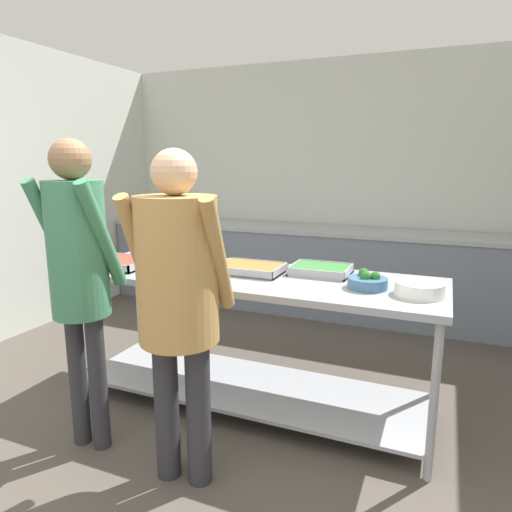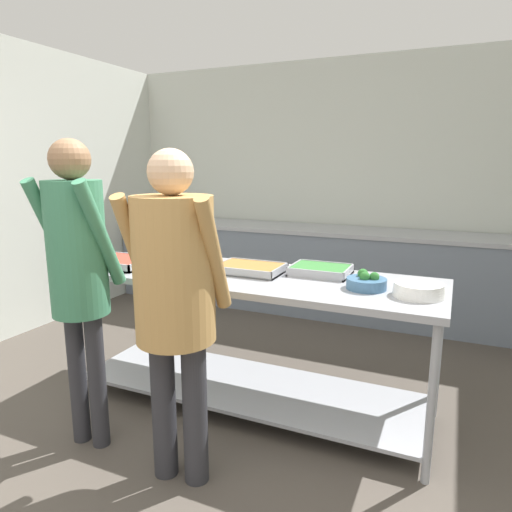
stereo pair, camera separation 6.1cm
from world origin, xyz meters
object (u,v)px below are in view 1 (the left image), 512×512
at_px(sauce_pan, 186,262).
at_px(water_bottle, 165,208).
at_px(guest_serving_left, 78,261).
at_px(broccoli_bowl, 367,282).
at_px(serving_tray_greens, 250,269).
at_px(plate_stack, 420,289).
at_px(guest_serving_right, 178,287).
at_px(serving_tray_vegetables, 117,263).
at_px(serving_tray_roast, 321,270).

relative_size(sauce_pan, water_bottle, 1.45).
height_order(guest_serving_left, water_bottle, guest_serving_left).
relative_size(broccoli_bowl, guest_serving_left, 0.13).
xyz_separation_m(serving_tray_greens, plate_stack, (1.03, -0.12, 0.01)).
height_order(plate_stack, guest_serving_right, guest_serving_right).
bearing_deg(guest_serving_left, guest_serving_right, -3.68).
height_order(serving_tray_vegetables, guest_serving_left, guest_serving_left).
xyz_separation_m(serving_tray_vegetables, sauce_pan, (0.46, 0.13, 0.01)).
bearing_deg(guest_serving_right, guest_serving_left, 176.32).
xyz_separation_m(sauce_pan, guest_serving_left, (-0.19, -0.75, 0.14)).
distance_m(guest_serving_left, water_bottle, 3.15).
bearing_deg(sauce_pan, serving_tray_vegetables, -164.09).
distance_m(serving_tray_roast, guest_serving_left, 1.43).
bearing_deg(serving_tray_roast, serving_tray_vegetables, -166.45).
relative_size(serving_tray_greens, water_bottle, 1.47).
height_order(sauce_pan, broccoli_bowl, broccoli_bowl).
relative_size(sauce_pan, guest_serving_left, 0.24).
bearing_deg(broccoli_bowl, guest_serving_right, -134.84).
height_order(serving_tray_greens, serving_tray_roast, same).
xyz_separation_m(sauce_pan, plate_stack, (1.48, -0.07, -0.00)).
height_order(serving_tray_roast, broccoli_bowl, broccoli_bowl).
distance_m(sauce_pan, serving_tray_roast, 0.89).
bearing_deg(serving_tray_greens, guest_serving_left, -128.52).
height_order(serving_tray_roast, plate_stack, plate_stack).
relative_size(serving_tray_vegetables, plate_stack, 1.66).
bearing_deg(sauce_pan, serving_tray_roast, 12.28).
bearing_deg(serving_tray_roast, plate_stack, -23.36).
xyz_separation_m(plate_stack, guest_serving_left, (-1.67, -0.68, 0.15)).
bearing_deg(broccoli_bowl, guest_serving_left, -152.68).
bearing_deg(guest_serving_left, serving_tray_greens, 51.48).
bearing_deg(serving_tray_roast, sauce_pan, -167.72).
xyz_separation_m(serving_tray_greens, serving_tray_roast, (0.42, 0.14, -0.00)).
bearing_deg(serving_tray_roast, broccoli_bowl, -34.52).
bearing_deg(serving_tray_greens, water_bottle, 134.38).
distance_m(serving_tray_roast, plate_stack, 0.66).
height_order(sauce_pan, serving_tray_roast, sauce_pan).
relative_size(sauce_pan, serving_tray_greens, 0.98).
bearing_deg(serving_tray_vegetables, guest_serving_left, -66.72).
relative_size(serving_tray_roast, guest_serving_left, 0.21).
xyz_separation_m(plate_stack, guest_serving_right, (-1.03, -0.72, 0.08)).
bearing_deg(water_bottle, plate_stack, -35.53).
relative_size(plate_stack, water_bottle, 0.93).
relative_size(sauce_pan, broccoli_bowl, 1.85).
bearing_deg(broccoli_bowl, serving_tray_greens, 173.67).
distance_m(sauce_pan, guest_serving_right, 0.91).
distance_m(sauce_pan, water_bottle, 2.61).
height_order(serving_tray_greens, guest_serving_left, guest_serving_left).
relative_size(sauce_pan, serving_tray_roast, 1.12).
bearing_deg(plate_stack, guest_serving_left, -157.77).
xyz_separation_m(serving_tray_greens, water_bottle, (-2.00, 2.04, 0.12)).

